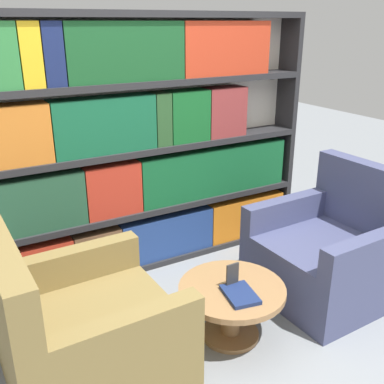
# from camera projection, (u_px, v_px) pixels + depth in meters

# --- Properties ---
(ground_plane) EXTENTS (14.00, 14.00, 0.00)m
(ground_plane) POSITION_uv_depth(u_px,v_px,m) (227.00, 347.00, 2.95)
(ground_plane) COLOR gray
(bookshelf) EXTENTS (3.03, 0.30, 2.08)m
(bookshelf) POSITION_uv_depth(u_px,v_px,m) (138.00, 150.00, 3.63)
(bookshelf) COLOR silver
(bookshelf) RESTS_ON ground_plane
(armchair_left) EXTENTS (0.97, 0.95, 0.99)m
(armchair_left) POSITION_uv_depth(u_px,v_px,m) (84.00, 337.00, 2.56)
(armchair_left) COLOR olive
(armchair_left) RESTS_ON ground_plane
(armchair_right) EXTENTS (0.97, 0.96, 0.99)m
(armchair_right) POSITION_uv_depth(u_px,v_px,m) (330.00, 254.00, 3.46)
(armchair_right) COLOR #42476B
(armchair_right) RESTS_ON ground_plane
(coffee_table) EXTENTS (0.71, 0.71, 0.38)m
(coffee_table) POSITION_uv_depth(u_px,v_px,m) (231.00, 301.00, 2.97)
(coffee_table) COLOR olive
(coffee_table) RESTS_ON ground_plane
(table_sign) EXTENTS (0.09, 0.06, 0.17)m
(table_sign) POSITION_uv_depth(u_px,v_px,m) (232.00, 277.00, 2.90)
(table_sign) COLOR black
(table_sign) RESTS_ON coffee_table
(stray_book) EXTENTS (0.23, 0.29, 0.03)m
(stray_book) POSITION_uv_depth(u_px,v_px,m) (240.00, 295.00, 2.82)
(stray_book) COLOR navy
(stray_book) RESTS_ON coffee_table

